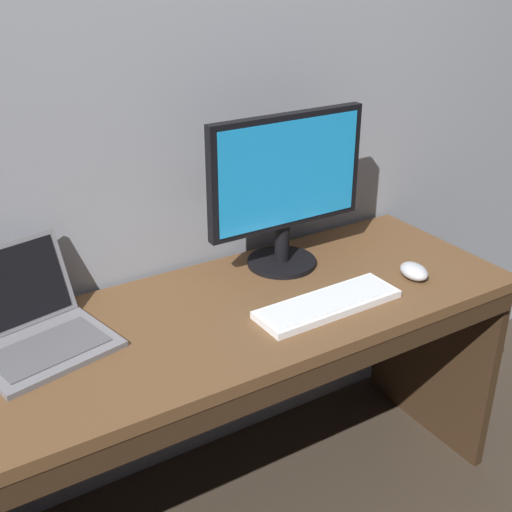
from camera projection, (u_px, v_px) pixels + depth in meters
back_wall at (148, 44)px, 1.70m from camera, size 3.84×0.04×2.73m
desk at (219, 368)px, 1.79m from camera, size 1.73×0.58×0.72m
laptop_space_gray at (32, 325)px, 1.59m from camera, size 0.36×0.37×0.22m
external_monitor at (286, 184)px, 1.88m from camera, size 0.50×0.21×0.46m
wired_keyboard at (328, 304)px, 1.76m from camera, size 0.41×0.14×0.02m
computer_mouse at (414, 271)px, 1.91m from camera, size 0.08×0.11×0.04m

